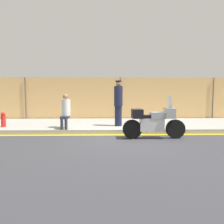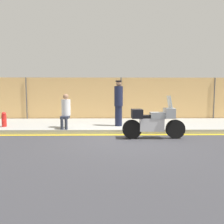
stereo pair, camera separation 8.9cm
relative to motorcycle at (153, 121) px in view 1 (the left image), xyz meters
The scene contains 8 objects.
ground_plane 1.07m from the motorcycle, 168.30° to the right, with size 120.00×120.00×0.00m, color #38383D.
sidewalk 2.66m from the motorcycle, 109.41° to the left, with size 36.89×3.48×0.17m.
curb_paint_stripe 1.23m from the motorcycle, 143.77° to the left, with size 36.89×0.18×0.01m.
storefront_fence 4.42m from the motorcycle, 101.44° to the left, with size 35.05×0.17×2.33m.
motorcycle is the anchor object (origin of this frame).
officer_standing 2.09m from the motorcycle, 123.29° to the left, with size 0.35×0.35×1.88m.
person_seated_on_curb 3.43m from the motorcycle, 159.47° to the left, with size 0.35×0.67×1.34m.
fire_hydrant 5.97m from the motorcycle, 165.20° to the left, with size 0.19×0.23×0.61m.
Camera 1 is at (-0.73, -7.14, 1.61)m, focal length 35.00 mm.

